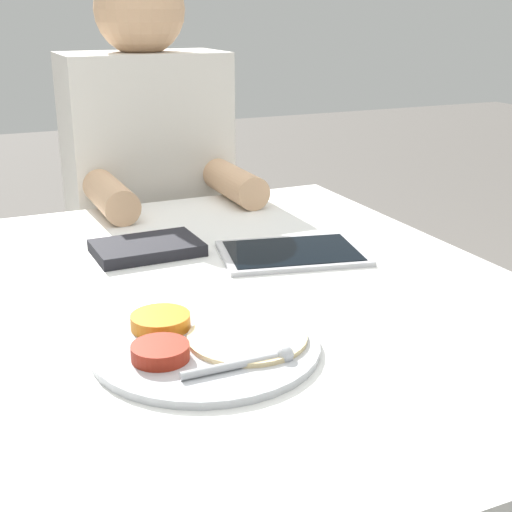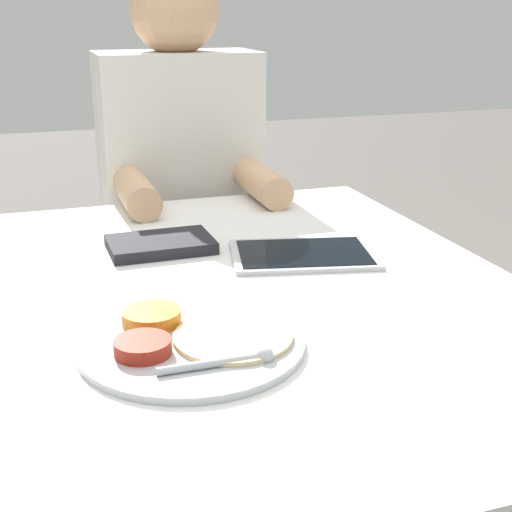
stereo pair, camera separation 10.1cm
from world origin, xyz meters
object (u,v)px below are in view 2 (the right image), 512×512
person_diner (183,240)px  red_notebook (161,245)px  thali_tray (190,341)px  tablet_device (303,254)px

person_diner → red_notebook: bearing=-106.4°
thali_tray → person_diner: (0.17, 0.85, -0.15)m
red_notebook → person_diner: (0.14, 0.47, -0.15)m
thali_tray → tablet_device: size_ratio=1.04×
tablet_device → red_notebook: bearing=153.4°
tablet_device → person_diner: 0.60m
thali_tray → person_diner: 0.88m
tablet_device → person_diner: (-0.08, 0.58, -0.15)m
red_notebook → tablet_device: (0.22, -0.11, -0.00)m
thali_tray → red_notebook: thali_tray is taller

